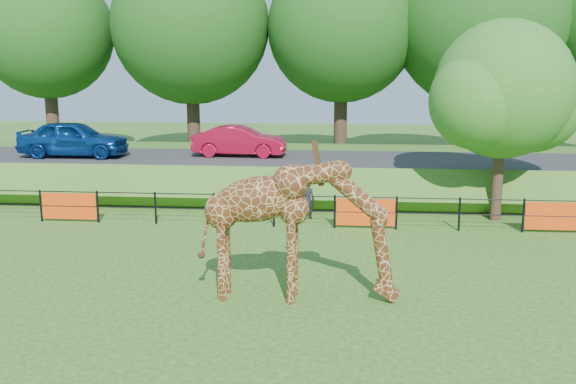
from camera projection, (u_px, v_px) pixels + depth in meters
name	position (u px, v px, depth m)	size (l,w,h in m)	color
ground	(231.00, 322.00, 13.42)	(90.00, 90.00, 0.00)	#295214
giraffe	(299.00, 230.00, 14.39)	(4.55, 0.84, 3.25)	#532811
perimeter_fence	(274.00, 210.00, 21.12)	(28.07, 0.10, 1.10)	black
embankment	(293.00, 170.00, 28.42)	(40.00, 9.00, 1.30)	#295214
road	(290.00, 159.00, 26.81)	(40.00, 5.00, 0.12)	#2A2A2C
car_blue	(74.00, 139.00, 27.03)	(1.82, 4.51, 1.54)	#124195
car_red	(240.00, 141.00, 27.23)	(1.37, 3.92, 1.29)	red
visitor	(307.00, 199.00, 22.20)	(0.50, 0.33, 1.36)	black
tree_east	(506.00, 95.00, 21.29)	(5.40, 4.71, 6.76)	#322016
bg_tree_line	(340.00, 26.00, 33.30)	(37.30, 8.80, 11.82)	#322016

